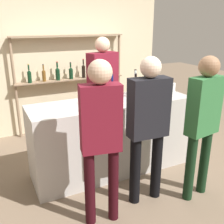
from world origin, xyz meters
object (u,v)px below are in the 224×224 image
at_px(wine_glass, 143,92).
at_px(customer_left, 101,131).
at_px(counter_bottle_0, 135,88).
at_px(counter_bottle_1, 112,88).
at_px(counter_bottle_3, 135,85).
at_px(customer_right, 203,118).
at_px(cork_jar, 172,88).
at_px(customer_center, 148,121).
at_px(counter_bottle_2, 98,96).
at_px(server_behind_counter, 103,85).

height_order(wine_glass, customer_left, customer_left).
relative_size(counter_bottle_0, customer_left, 0.19).
bearing_deg(wine_glass, counter_bottle_1, 122.37).
relative_size(counter_bottle_3, customer_right, 0.22).
relative_size(counter_bottle_3, cork_jar, 2.45).
height_order(counter_bottle_1, cork_jar, counter_bottle_1).
distance_m(wine_glass, customer_center, 0.68).
bearing_deg(customer_center, counter_bottle_1, 0.58).
bearing_deg(cork_jar, counter_bottle_0, 175.63).
distance_m(customer_right, customer_left, 1.21).
bearing_deg(wine_glass, counter_bottle_0, 87.37).
relative_size(counter_bottle_0, counter_bottle_2, 0.95).
xyz_separation_m(counter_bottle_2, counter_bottle_3, (0.70, 0.28, 0.01)).
bearing_deg(counter_bottle_2, customer_center, -63.71).
height_order(counter_bottle_3, customer_left, customer_left).
relative_size(counter_bottle_0, customer_right, 0.20).
distance_m(counter_bottle_0, counter_bottle_1, 0.33).
bearing_deg(counter_bottle_0, customer_left, -135.59).
height_order(counter_bottle_0, customer_right, customer_right).
height_order(counter_bottle_2, cork_jar, counter_bottle_2).
bearing_deg(customer_left, cork_jar, -49.14).
height_order(customer_left, server_behind_counter, server_behind_counter).
bearing_deg(counter_bottle_0, cork_jar, -4.37).
distance_m(counter_bottle_2, customer_right, 1.26).
height_order(counter_bottle_2, wine_glass, counter_bottle_2).
relative_size(counter_bottle_2, customer_right, 0.21).
distance_m(counter_bottle_0, customer_right, 1.06).
height_order(counter_bottle_2, customer_left, customer_left).
xyz_separation_m(counter_bottle_1, server_behind_counter, (0.13, 0.60, -0.09)).
relative_size(cork_jar, customer_center, 0.09).
height_order(counter_bottle_2, counter_bottle_3, counter_bottle_3).
bearing_deg(cork_jar, counter_bottle_3, 162.42).
xyz_separation_m(counter_bottle_0, counter_bottle_3, (0.07, 0.12, 0.01)).
xyz_separation_m(counter_bottle_0, customer_left, (-0.93, -0.91, -0.12)).
relative_size(counter_bottle_2, customer_left, 0.20).
height_order(wine_glass, cork_jar, wine_glass).
xyz_separation_m(counter_bottle_1, customer_left, (-0.67, -1.10, -0.11)).
relative_size(cork_jar, customer_right, 0.09).
distance_m(counter_bottle_1, counter_bottle_3, 0.34).
xyz_separation_m(counter_bottle_3, customer_right, (0.21, -1.14, -0.16)).
bearing_deg(counter_bottle_1, wine_glass, -57.63).
bearing_deg(wine_glass, counter_bottle_2, 175.13).
height_order(counter_bottle_2, server_behind_counter, server_behind_counter).
distance_m(customer_right, customer_center, 0.63).
height_order(counter_bottle_0, customer_center, customer_center).
relative_size(counter_bottle_3, customer_left, 0.21).
distance_m(cork_jar, server_behind_counter, 1.11).
bearing_deg(wine_glass, customer_center, -117.47).
distance_m(wine_glass, server_behind_counter, 1.01).
distance_m(wine_glass, customer_left, 1.16).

